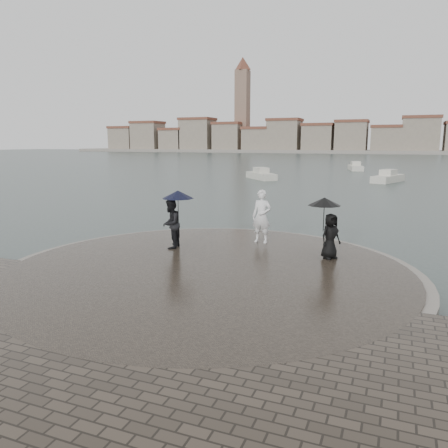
% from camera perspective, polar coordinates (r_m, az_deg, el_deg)
% --- Properties ---
extents(ground, '(400.00, 400.00, 0.00)m').
position_cam_1_polar(ground, '(10.31, -10.21, -12.59)').
color(ground, '#2B3835').
rests_on(ground, ground).
extents(kerb_ring, '(12.50, 12.50, 0.32)m').
position_cam_1_polar(kerb_ring, '(13.16, -2.12, -6.50)').
color(kerb_ring, gray).
rests_on(kerb_ring, ground).
extents(quay_tip, '(11.90, 11.90, 0.36)m').
position_cam_1_polar(quay_tip, '(13.15, -2.12, -6.42)').
color(quay_tip, '#2D261E').
rests_on(quay_tip, ground).
extents(statue, '(0.74, 0.51, 1.97)m').
position_cam_1_polar(statue, '(16.14, 4.94, 0.99)').
color(statue, white).
rests_on(statue, quay_tip).
extents(visitor_left, '(1.21, 1.13, 2.04)m').
position_cam_1_polar(visitor_left, '(15.32, -6.72, 1.04)').
color(visitor_left, black).
rests_on(visitor_left, quay_tip).
extents(visitor_right, '(1.19, 1.06, 1.95)m').
position_cam_1_polar(visitor_right, '(14.28, 13.44, 0.12)').
color(visitor_right, black).
rests_on(visitor_right, quay_tip).
extents(far_skyline, '(260.00, 20.00, 37.00)m').
position_cam_1_polar(far_skyline, '(169.09, 18.27, 10.64)').
color(far_skyline, gray).
rests_on(far_skyline, ground).
extents(boats, '(17.22, 25.54, 1.50)m').
position_cam_1_polar(boats, '(54.38, 14.36, 6.45)').
color(boats, beige).
rests_on(boats, ground).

